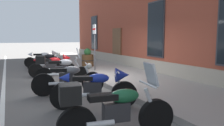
% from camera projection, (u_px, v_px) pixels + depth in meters
% --- Properties ---
extents(ground_plane, '(140.00, 140.00, 0.00)m').
position_uv_depth(ground_plane, '(92.00, 81.00, 8.82)').
color(ground_plane, '#565451').
extents(sidewalk, '(29.16, 3.11, 0.16)m').
position_uv_depth(sidewalk, '(126.00, 76.00, 9.47)').
color(sidewalk, gray).
rests_on(sidewalk, ground_plane).
extents(lane_stripe, '(29.16, 0.12, 0.01)m').
position_uv_depth(lane_stripe, '(3.00, 89.00, 7.44)').
color(lane_stripe, silver).
rests_on(lane_stripe, ground_plane).
extents(motorcycle_white_sport, '(0.76, 2.06, 0.99)m').
position_uv_depth(motorcycle_white_sport, '(45.00, 58.00, 12.81)').
color(motorcycle_white_sport, black).
rests_on(motorcycle_white_sport, ground_plane).
extents(motorcycle_black_naked, '(0.72, 1.95, 0.96)m').
position_uv_depth(motorcycle_black_naked, '(48.00, 62.00, 11.23)').
color(motorcycle_black_naked, black).
rests_on(motorcycle_black_naked, ground_plane).
extents(motorcycle_red_sport, '(0.62, 2.02, 0.99)m').
position_uv_depth(motorcycle_red_sport, '(54.00, 65.00, 9.70)').
color(motorcycle_red_sport, black).
rests_on(motorcycle_red_sport, ground_plane).
extents(motorcycle_silver_touring, '(0.85, 1.98, 1.35)m').
position_uv_depth(motorcycle_silver_touring, '(60.00, 69.00, 8.32)').
color(motorcycle_silver_touring, black).
rests_on(motorcycle_silver_touring, ground_plane).
extents(motorcycle_grey_naked, '(0.72, 2.12, 0.95)m').
position_uv_depth(motorcycle_grey_naked, '(69.00, 79.00, 6.63)').
color(motorcycle_grey_naked, black).
rests_on(motorcycle_grey_naked, ground_plane).
extents(motorcycle_blue_sport, '(0.87, 2.07, 1.00)m').
position_uv_depth(motorcycle_blue_sport, '(98.00, 86.00, 5.36)').
color(motorcycle_blue_sport, black).
rests_on(motorcycle_blue_sport, ground_plane).
extents(motorcycle_green_touring, '(0.69, 2.06, 1.31)m').
position_uv_depth(motorcycle_green_touring, '(112.00, 109.00, 3.65)').
color(motorcycle_green_touring, black).
rests_on(motorcycle_green_touring, ground_plane).
extents(parking_sign, '(0.36, 0.07, 2.22)m').
position_uv_depth(parking_sign, '(95.00, 40.00, 10.40)').
color(parking_sign, '#4C4C51').
rests_on(parking_sign, sidewalk).
extents(barrel_planter, '(0.68, 0.68, 0.98)m').
position_uv_depth(barrel_planter, '(88.00, 59.00, 12.15)').
color(barrel_planter, brown).
rests_on(barrel_planter, sidewalk).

